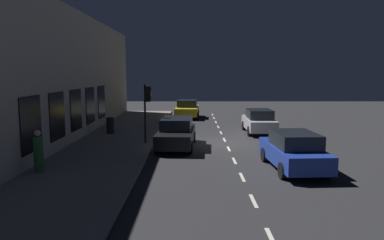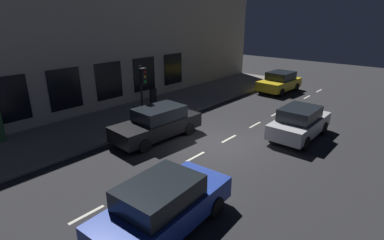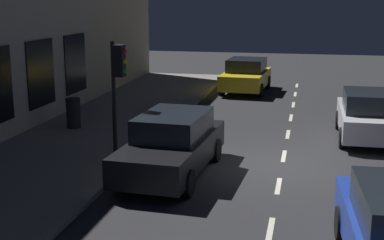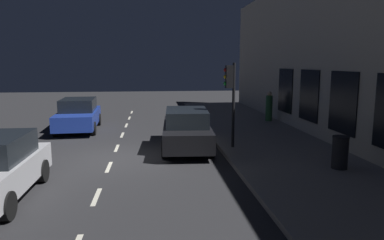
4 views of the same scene
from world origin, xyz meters
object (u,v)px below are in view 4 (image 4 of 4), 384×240
parked_car_0 (186,129)px  trash_bin (340,152)px  traffic_light (230,86)px  pedestrian_0 (269,107)px  parked_car_2 (78,115)px

parked_car_0 → trash_bin: (4.37, -3.63, -0.13)m
parked_car_0 → trash_bin: parked_car_0 is taller
traffic_light → trash_bin: bearing=-48.4°
traffic_light → parked_car_0: (-1.61, 0.52, -1.69)m
traffic_light → pedestrian_0: traffic_light is taller
parked_car_0 → pedestrian_0: pedestrian_0 is taller
parked_car_0 → pedestrian_0: 7.41m
traffic_light → parked_car_2: bearing=143.1°
traffic_light → parked_car_2: (-6.63, 4.98, -1.69)m
trash_bin → traffic_light: bearing=131.6°
trash_bin → parked_car_2: bearing=139.3°
traffic_light → parked_car_2: 8.46m
traffic_light → parked_car_2: traffic_light is taller
traffic_light → pedestrian_0: (3.52, 5.87, -1.57)m
parked_car_2 → pedestrian_0: size_ratio=2.69×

